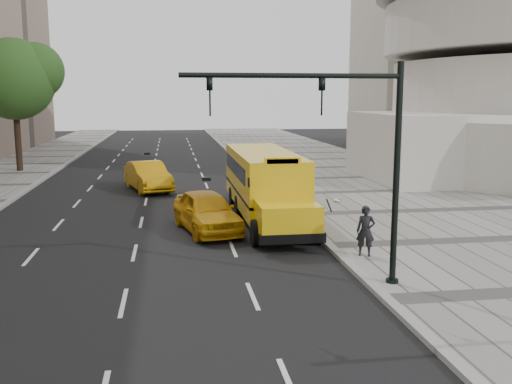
{
  "coord_description": "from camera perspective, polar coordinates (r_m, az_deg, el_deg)",
  "views": [
    {
      "loc": [
        0.36,
        -24.92,
        5.46
      ],
      "look_at": [
        3.5,
        -4.0,
        1.9
      ],
      "focal_mm": 40.0,
      "sensor_mm": 36.0,
      "label": 1
    }
  ],
  "objects": [
    {
      "name": "pedestrian",
      "position": [
        19.49,
        10.91,
        -3.84
      ],
      "size": [
        0.73,
        0.61,
        1.7
      ],
      "primitive_type": "imported",
      "rotation": [
        0.0,
        0.0,
        -0.37
      ],
      "color": "black",
      "rests_on": "sidewalk_museum"
    },
    {
      "name": "taxi_far",
      "position": [
        34.0,
        -10.76,
        1.57
      ],
      "size": [
        3.14,
        5.39,
        1.68
      ],
      "primitive_type": "imported",
      "rotation": [
        0.0,
        0.0,
        0.29
      ],
      "color": "#D1920A",
      "rests_on": "ground"
    },
    {
      "name": "traffic_signal",
      "position": [
        15.87,
        9.26,
        4.48
      ],
      "size": [
        6.18,
        0.36,
        6.4
      ],
      "color": "black",
      "rests_on": "ground"
    },
    {
      "name": "tree_c",
      "position": [
        44.46,
        -22.93,
        10.41
      ],
      "size": [
        6.46,
        5.75,
        9.53
      ],
      "color": "black",
      "rests_on": "ground"
    },
    {
      "name": "curb_museum",
      "position": [
        26.12,
        4.13,
        -2.38
      ],
      "size": [
        0.3,
        140.0,
        0.15
      ],
      "primitive_type": "cube",
      "color": "gray",
      "rests_on": "ground"
    },
    {
      "name": "school_bus",
      "position": [
        25.65,
        0.84,
        1.27
      ],
      "size": [
        2.96,
        11.56,
        3.19
      ],
      "color": "#E4B40F",
      "rests_on": "ground"
    },
    {
      "name": "sidewalk_museum",
      "position": [
        28.03,
        16.19,
        -1.91
      ],
      "size": [
        12.0,
        140.0,
        0.15
      ],
      "primitive_type": "cube",
      "color": "gray",
      "rests_on": "ground"
    },
    {
      "name": "ground",
      "position": [
        25.52,
        -9.16,
        -2.93
      ],
      "size": [
        140.0,
        140.0,
        0.0
      ],
      "primitive_type": "plane",
      "color": "black",
      "rests_on": "ground"
    },
    {
      "name": "taxi_near",
      "position": [
        23.31,
        -4.94,
        -1.93
      ],
      "size": [
        2.99,
        5.22,
        1.67
      ],
      "primitive_type": "imported",
      "rotation": [
        0.0,
        0.0,
        0.22
      ],
      "color": "#D1920A",
      "rests_on": "ground"
    }
  ]
}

